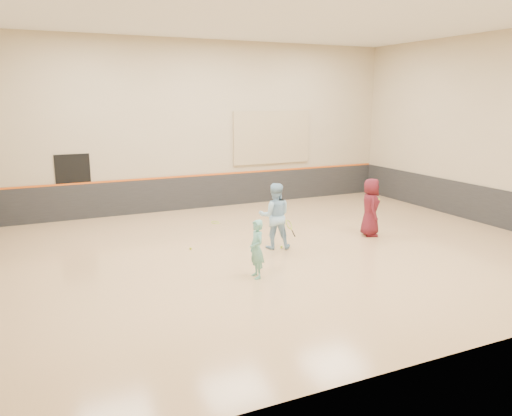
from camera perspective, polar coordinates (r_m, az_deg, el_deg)
name	(u,v)px	position (r m, az deg, el deg)	size (l,w,h in m)	color
room	(278,222)	(13.10, 2.50, -1.61)	(15.04, 12.04, 6.22)	tan
wainscot_back	(204,192)	(18.53, -5.99, 1.87)	(14.90, 0.04, 1.20)	#232326
wainscot_right	(482,205)	(17.78, 24.43, 0.35)	(0.04, 11.90, 1.20)	#232326
accent_stripe	(203,175)	(18.42, -6.02, 3.76)	(14.90, 0.03, 0.06)	#D85914
acoustic_panel	(272,137)	(19.34, 1.85, 8.06)	(3.20, 0.08, 2.00)	tan
doorway	(74,187)	(17.56, -20.08, 2.23)	(1.10, 0.05, 2.20)	black
girl	(257,249)	(11.26, 0.08, -4.71)	(0.49, 0.32, 1.35)	#69B6AA
instructor	(275,216)	(13.41, 2.16, -0.91)	(0.87, 0.68, 1.79)	#96C5E8
young_man	(371,207)	(15.02, 12.96, 0.08)	(0.83, 0.54, 1.71)	#56141E
held_racket	(289,224)	(13.35, 3.79, -1.89)	(0.33, 0.33, 0.55)	#92BE29
spare_racket	(215,221)	(16.32, -4.69, -1.53)	(0.62, 0.62, 0.11)	#93BC29
ball_under_racket	(282,247)	(13.62, 2.94, -4.46)	(0.07, 0.07, 0.07)	#C6E735
ball_in_hand	(379,199)	(14.84, 13.87, 0.97)	(0.07, 0.07, 0.07)	#C2E034
ball_beside_spare	(191,248)	(13.58, -7.49, -4.60)	(0.07, 0.07, 0.07)	#C6DE33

